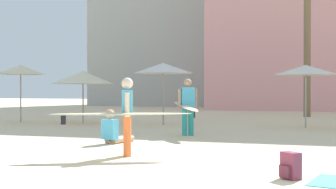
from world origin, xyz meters
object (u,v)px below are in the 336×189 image
Objects in this scene: backpack at (290,166)px; person_far_right at (187,105)px; person_mid_right at (114,132)px; person_mid_center at (125,113)px; cafe_umbrella_0 at (21,70)px; cafe_umbrella_3 at (83,78)px; cafe_umbrella_2 at (306,70)px; cafe_umbrella_1 at (163,68)px.

backpack is 6.95m from person_far_right.
person_mid_center reaches higher than person_mid_right.
cafe_umbrella_0 is 2.88m from cafe_umbrella_3.
person_mid_center reaches higher than backpack.
cafe_umbrella_2 is 5.60× the size of backpack.
cafe_umbrella_1 is 6.81m from person_mid_right.
cafe_umbrella_1 is 5.44m from cafe_umbrella_2.
cafe_umbrella_2 is 8.27m from person_mid_right.
person_mid_right is (7.10, -6.03, -1.95)m from cafe_umbrella_0.
cafe_umbrella_3 reaches higher than backpack.
person_mid_center is at bearing 150.61° from person_far_right.
cafe_umbrella_1 reaches higher than person_far_right.
cafe_umbrella_0 reaches higher than person_far_right.
cafe_umbrella_2 is at bearing 46.82° from person_mid_center.
backpack is 3.75m from person_mid_center.
cafe_umbrella_0 reaches higher than cafe_umbrella_2.
person_far_right is at bearing -34.70° from cafe_umbrella_3.
backpack is at bearing -48.19° from cafe_umbrella_3.
person_mid_right is 0.35× the size of person_mid_center.
person_mid_center is at bearing -57.09° from cafe_umbrella_3.
cafe_umbrella_2 is 0.91× the size of cafe_umbrella_3.
cafe_umbrella_1 is at bearing -178.81° from cafe_umbrella_2.
person_far_right is (1.28, 2.47, 0.62)m from person_mid_right.
backpack is 0.16× the size of person_far_right.
person_mid_center is at bearing -76.94° from cafe_umbrella_1.
person_far_right is 0.92× the size of person_mid_center.
cafe_umbrella_1 is 8.95m from person_mid_center.
cafe_umbrella_1 reaches higher than cafe_umbrella_0.
person_far_right is (8.38, -3.56, -1.33)m from cafe_umbrella_0.
cafe_umbrella_1 reaches higher than person_mid_center.
cafe_umbrella_0 is 1.00× the size of cafe_umbrella_1.
backpack is at bearing -179.85° from person_far_right.
cafe_umbrella_2 reaches higher than backpack.
cafe_umbrella_1 is at bearing 2.87° from cafe_umbrella_3.
cafe_umbrella_3 reaches higher than person_mid_center.
cafe_umbrella_3 is at bearing 26.78° from person_far_right.
backpack is 0.42× the size of person_mid_right.
cafe_umbrella_2 reaches higher than person_mid_right.
cafe_umbrella_0 is at bearing -177.29° from cafe_umbrella_2.
cafe_umbrella_1 reaches higher than cafe_umbrella_2.
backpack is 5.84m from person_mid_right.
person_mid_right is at bearing 123.99° from person_far_right.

